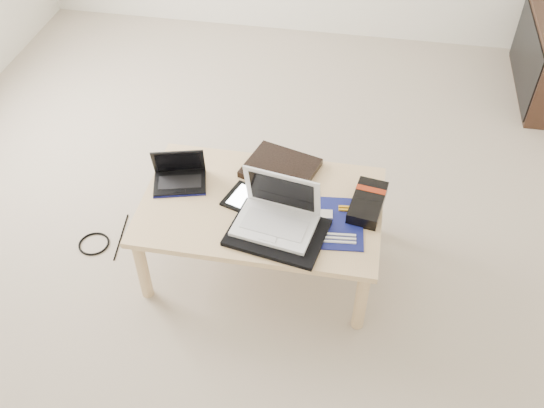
% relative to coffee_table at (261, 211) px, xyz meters
% --- Properties ---
extents(ground, '(4.00, 4.00, 0.00)m').
position_rel_coffee_table_xyz_m(ground, '(-0.16, 0.37, -0.35)').
color(ground, '#AFA08E').
rests_on(ground, ground).
extents(coffee_table, '(1.10, 0.70, 0.40)m').
position_rel_coffee_table_xyz_m(coffee_table, '(0.00, 0.00, 0.00)').
color(coffee_table, tan).
rests_on(coffee_table, ground).
extents(book, '(0.39, 0.35, 0.03)m').
position_rel_coffee_table_xyz_m(book, '(0.05, 0.24, 0.06)').
color(book, black).
rests_on(book, coffee_table).
extents(netbook, '(0.28, 0.24, 0.17)m').
position_rel_coffee_table_xyz_m(netbook, '(-0.41, 0.08, 0.09)').
color(netbook, black).
rests_on(netbook, coffee_table).
extents(tablet, '(0.28, 0.25, 0.01)m').
position_rel_coffee_table_xyz_m(tablet, '(-0.05, 0.00, 0.05)').
color(tablet, black).
rests_on(tablet, coffee_table).
extents(remote, '(0.12, 0.23, 0.02)m').
position_rel_coffee_table_xyz_m(remote, '(0.18, 0.03, 0.06)').
color(remote, silver).
rests_on(remote, coffee_table).
extents(neoprene_sleeve, '(0.46, 0.37, 0.02)m').
position_rel_coffee_table_xyz_m(neoprene_sleeve, '(0.10, -0.17, 0.06)').
color(neoprene_sleeve, black).
rests_on(neoprene_sleeve, coffee_table).
extents(white_laptop, '(0.38, 0.30, 0.25)m').
position_rel_coffee_table_xyz_m(white_laptop, '(0.09, -0.12, 0.12)').
color(white_laptop, white).
rests_on(white_laptop, neoprene_sleeve).
extents(motherboard, '(0.29, 0.35, 0.02)m').
position_rel_coffee_table_xyz_m(motherboard, '(0.34, -0.07, 0.05)').
color(motherboard, '#0C134F').
rests_on(motherboard, coffee_table).
extents(gpu_box, '(0.18, 0.29, 0.06)m').
position_rel_coffee_table_xyz_m(gpu_box, '(0.48, 0.06, 0.08)').
color(gpu_box, black).
rests_on(gpu_box, coffee_table).
extents(cable_coil, '(0.11, 0.11, 0.01)m').
position_rel_coffee_table_xyz_m(cable_coil, '(-0.06, -0.01, 0.05)').
color(cable_coil, black).
rests_on(cable_coil, coffee_table).
extents(floor_cable_coil, '(0.20, 0.20, 0.01)m').
position_rel_coffee_table_xyz_m(floor_cable_coil, '(-0.88, -0.05, -0.35)').
color(floor_cable_coil, black).
rests_on(floor_cable_coil, ground).
extents(floor_cable_trail, '(0.05, 0.32, 0.01)m').
position_rel_coffee_table_xyz_m(floor_cable_trail, '(-0.76, 0.03, -0.35)').
color(floor_cable_trail, black).
rests_on(floor_cable_trail, ground).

